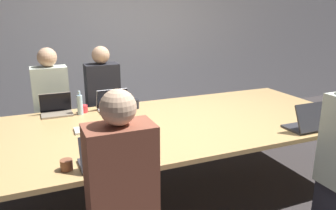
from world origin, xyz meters
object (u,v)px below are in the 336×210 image
Objects in this scene: cup_near_right at (323,119)px; stapler at (135,128)px; laptop_far_left at (56,108)px; person_near_left at (122,206)px; laptop_near_right at (307,123)px; cup_far_midleft at (135,104)px; person_far_left at (52,109)px; cup_near_left at (66,165)px; cup_far_left at (84,109)px; person_far_midleft at (103,105)px; laptop_near_left at (104,157)px; laptop_far_midleft at (113,104)px; bottle_far_left at (80,104)px.

stapler is at bearing 162.70° from cup_near_right.
person_near_left is at bearing -83.25° from laptop_far_left.
laptop_near_right is 1.80m from cup_far_midleft.
person_far_left is at bearing 93.12° from laptop_far_left.
cup_near_right is 2.41m from cup_near_left.
person_far_midleft is at bearing 54.73° from cup_far_left.
cup_far_midleft is 0.67× the size of stapler.
cup_far_left is 0.84× the size of cup_far_midleft.
cup_near_right is 2.72m from laptop_far_left.
laptop_far_left is 0.71m from person_far_midleft.
laptop_far_left is at bearing 88.04° from cup_near_left.
laptop_near_left is (-0.08, -1.36, 0.03)m from cup_far_left.
laptop_far_midleft is at bearing 87.79° from stapler.
cup_near_right is at bearing -166.77° from person_near_left.
cup_far_midleft is at bearing -109.88° from person_near_left.
person_near_left is at bearing -115.82° from stapler.
bottle_far_left reaches higher than laptop_far_left.
person_far_left is at bearing 148.88° from cup_far_midleft.
cup_near_right is 0.07× the size of person_far_midleft.
laptop_far_midleft is (-1.77, 1.26, 0.02)m from cup_near_right.
cup_near_right is 0.31× the size of laptop_near_left.
laptop_near_right is at bearing -41.85° from laptop_far_midleft.
cup_near_right is 2.21m from person_near_left.
bottle_far_left is 0.18× the size of person_near_left.
cup_far_midleft is at bearing 54.52° from cup_near_left.
bottle_far_left is 0.80m from stapler.
laptop_far_midleft is 0.24× the size of person_near_left.
laptop_near_right is 2.13× the size of stapler.
person_far_left reaches higher than cup_near_right.
person_far_left is at bearing 142.51° from laptop_far_midleft.
laptop_far_left is 1.42m from laptop_near_left.
laptop_near_left is (-0.03, -1.30, -0.04)m from bottle_far_left.
laptop_near_right is 3.82× the size of cup_near_left.
laptop_far_midleft is 2.23× the size of stapler.
person_far_midleft is 1.86m from cup_near_left.
laptop_far_midleft is 1.81m from person_near_left.
cup_near_left is at bearing -102.59° from bottle_far_left.
laptop_far_left is at bearing 173.25° from laptop_far_midleft.
person_far_left is at bearing -40.63° from laptop_near_right.
laptop_far_left is 3.15× the size of cup_far_midleft.
cup_far_midleft is at bearing -45.94° from laptop_near_right.
laptop_near_right reaches higher than stapler.
cup_far_left is 1.01× the size of cup_near_left.
person_far_midleft is at bearing -1.94° from person_far_left.
person_near_left is (-2.15, -0.51, -0.11)m from cup_near_right.
cup_near_left is (-0.64, -1.29, -0.03)m from laptop_far_midleft.
stapler is (0.65, -1.20, 0.08)m from person_far_left.
cup_far_midleft is 0.71m from stapler.
cup_far_midleft is at bearing -10.68° from laptop_far_midleft.
person_far_midleft is 9.17× the size of stapler.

